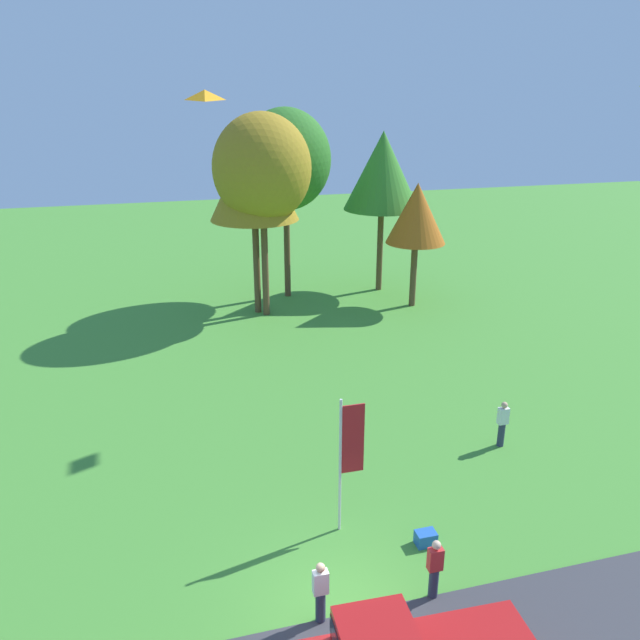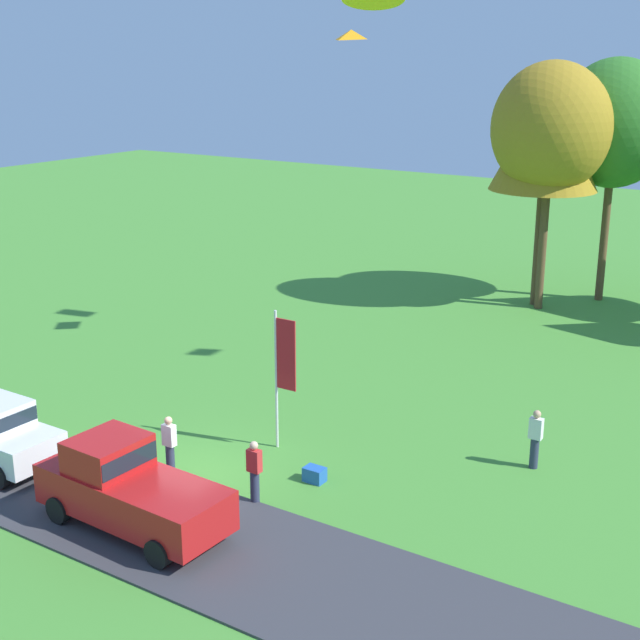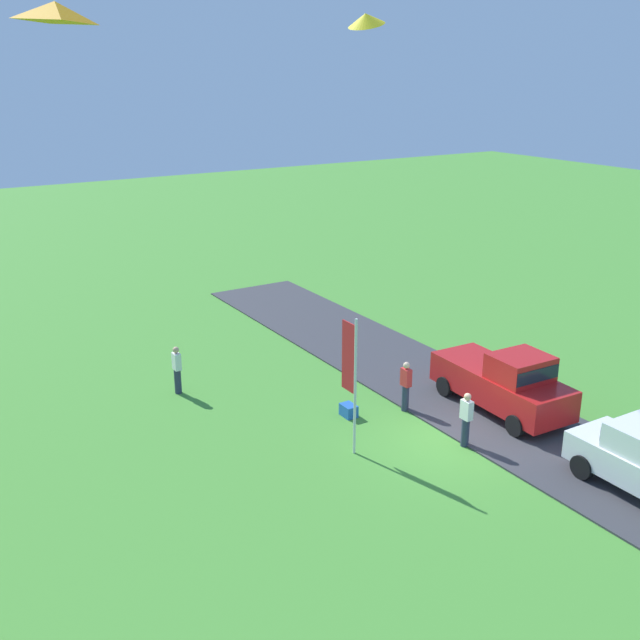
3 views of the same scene
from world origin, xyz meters
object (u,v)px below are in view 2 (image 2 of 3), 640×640
(tree_left_of_center, at_px, (551,128))
(cooler_box, at_px, (315,474))
(person_watching_sky, at_px, (170,445))
(person_on_lawn, at_px, (535,439))
(car_pickup_far_end, at_px, (127,486))
(person_beside_suv, at_px, (254,472))
(flag_banner, at_px, (283,363))
(tree_far_left, at_px, (615,124))
(kite_diamond_over_trees, at_px, (351,34))
(tree_right_of_center, at_px, (546,136))

(tree_left_of_center, height_order, cooler_box, tree_left_of_center)
(person_watching_sky, distance_m, person_on_lawn, 10.01)
(car_pickup_far_end, bearing_deg, tree_left_of_center, 86.25)
(person_beside_suv, distance_m, tree_left_of_center, 22.49)
(tree_left_of_center, distance_m, cooler_box, 21.02)
(tree_left_of_center, xyz_separation_m, cooler_box, (0.86, -19.53, -7.73))
(car_pickup_far_end, relative_size, cooler_box, 9.05)
(person_beside_suv, relative_size, tree_left_of_center, 0.16)
(person_watching_sky, xyz_separation_m, flag_banner, (1.61, 3.05, 1.76))
(person_beside_suv, bearing_deg, tree_left_of_center, 90.64)
(tree_far_left, bearing_deg, cooler_box, -92.52)
(tree_left_of_center, bearing_deg, tree_far_left, 57.73)
(person_watching_sky, relative_size, kite_diamond_over_trees, 1.66)
(person_beside_suv, xyz_separation_m, tree_right_of_center, (-0.62, 21.86, 6.68))
(flag_banner, xyz_separation_m, cooler_box, (1.88, -1.23, -2.43))
(flag_banner, bearing_deg, kite_diamond_over_trees, 108.34)
(car_pickup_far_end, distance_m, kite_diamond_over_trees, 17.24)
(person_on_lawn, height_order, tree_right_of_center, tree_right_of_center)
(cooler_box, height_order, kite_diamond_over_trees, kite_diamond_over_trees)
(tree_right_of_center, height_order, flag_banner, tree_right_of_center)
(person_beside_suv, bearing_deg, tree_far_left, 86.20)
(kite_diamond_over_trees, bearing_deg, flag_banner, -71.66)
(person_watching_sky, bearing_deg, tree_right_of_center, 84.12)
(tree_left_of_center, distance_m, flag_banner, 19.08)
(person_on_lawn, bearing_deg, cooler_box, -139.14)
(tree_far_left, relative_size, kite_diamond_over_trees, 10.54)
(car_pickup_far_end, distance_m, cooler_box, 5.16)
(tree_left_of_center, bearing_deg, kite_diamond_over_trees, -109.03)
(person_on_lawn, relative_size, cooler_box, 3.05)
(person_watching_sky, height_order, tree_left_of_center, tree_left_of_center)
(tree_far_left, relative_size, flag_banner, 2.61)
(person_watching_sky, relative_size, tree_far_left, 0.16)
(person_on_lawn, distance_m, flag_banner, 7.30)
(tree_right_of_center, xyz_separation_m, kite_diamond_over_trees, (-3.23, -10.99, 4.06))
(car_pickup_far_end, height_order, tree_left_of_center, tree_left_of_center)
(person_on_lawn, bearing_deg, tree_right_of_center, 110.13)
(flag_banner, bearing_deg, tree_right_of_center, 88.05)
(car_pickup_far_end, distance_m, flag_banner, 5.91)
(car_pickup_far_end, relative_size, kite_diamond_over_trees, 4.92)
(car_pickup_far_end, height_order, person_on_lawn, car_pickup_far_end)
(person_beside_suv, height_order, tree_left_of_center, tree_left_of_center)
(person_watching_sky, relative_size, tree_left_of_center, 0.16)
(car_pickup_far_end, relative_size, tree_far_left, 0.47)
(tree_far_left, bearing_deg, tree_right_of_center, -132.64)
(car_pickup_far_end, xyz_separation_m, person_beside_suv, (1.81, 2.64, -0.23))
(tree_right_of_center, distance_m, tree_left_of_center, 0.74)
(tree_far_left, bearing_deg, tree_left_of_center, -122.27)
(person_beside_suv, height_order, tree_right_of_center, tree_right_of_center)
(tree_left_of_center, distance_m, tree_far_left, 3.47)
(tree_left_of_center, xyz_separation_m, kite_diamond_over_trees, (-3.61, -10.48, 3.69))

